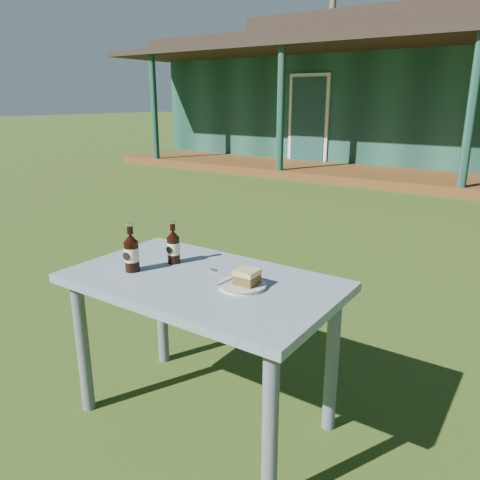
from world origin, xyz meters
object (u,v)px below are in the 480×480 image
Objects in this scene: cola_bottle_near at (173,246)px; cafe_table at (202,299)px; cake_slice at (247,277)px; plate at (243,285)px; cola_bottle_far at (131,252)px.

cafe_table is at bearing -19.33° from cola_bottle_near.
cake_slice is (0.22, 0.03, 0.15)m from cafe_table.
cola_bottle_near is (-0.44, 0.06, 0.07)m from plate.
cola_bottle_near reaches higher than cake_slice.
cake_slice is at bearing 7.91° from cafe_table.
plate is at bearing 5.51° from cafe_table.
plate is at bearing 13.68° from cola_bottle_far.
cola_bottle_near is at bearing 66.81° from cola_bottle_far.
cake_slice is 0.41× the size of cola_bottle_far.
cafe_table is at bearing -172.09° from cake_slice.
cake_slice is at bearing -6.56° from cola_bottle_near.
cola_bottle_far is at bearing -166.32° from plate.
cola_bottle_near is at bearing 173.44° from cake_slice.
plate reaches higher than cafe_table.
cake_slice is 0.46m from cola_bottle_near.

